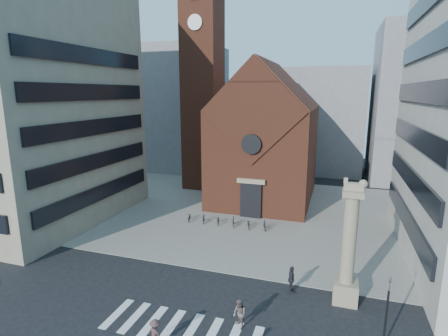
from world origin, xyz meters
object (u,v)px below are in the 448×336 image
at_px(pedestrian_1, 239,314).
at_px(pedestrian_2, 291,279).
at_px(traffic_light, 387,311).
at_px(scooter_0, 189,217).
at_px(lion_column, 348,255).

xyz_separation_m(pedestrian_1, pedestrian_2, (2.47, 4.86, 0.07)).
xyz_separation_m(traffic_light, scooter_0, (-18.20, 14.74, -1.80)).
xyz_separation_m(lion_column, scooter_0, (-16.21, 10.74, -2.97)).
distance_m(lion_column, pedestrian_1, 8.22).
xyz_separation_m(lion_column, pedestrian_2, (-3.65, 0.00, -2.47)).
relative_size(lion_column, pedestrian_2, 4.40).
bearing_deg(pedestrian_2, lion_column, -104.91).
bearing_deg(pedestrian_1, traffic_light, 49.98).
xyz_separation_m(lion_column, traffic_light, (1.99, -4.00, -1.17)).
xyz_separation_m(traffic_light, pedestrian_2, (-5.64, 4.00, -1.30)).
height_order(lion_column, pedestrian_2, lion_column).
distance_m(pedestrian_1, scooter_0, 18.59).
height_order(pedestrian_2, scooter_0, pedestrian_2).
relative_size(lion_column, traffic_light, 2.02).
bearing_deg(scooter_0, pedestrian_2, -57.37).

